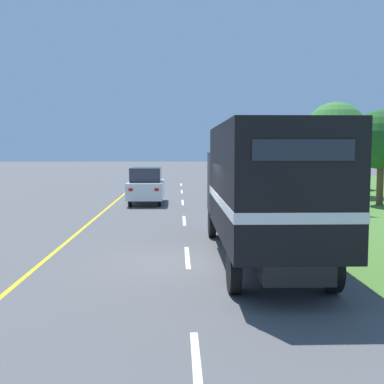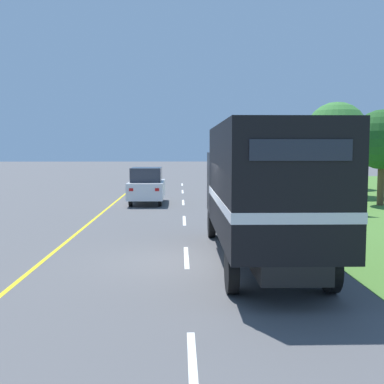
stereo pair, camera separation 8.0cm
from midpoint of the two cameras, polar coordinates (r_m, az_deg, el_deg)
ground_plane at (r=12.44m, az=-0.70°, el=-8.23°), size 200.00×200.00×0.00m
edge_line_yellow at (r=23.29m, az=-10.29°, el=-2.05°), size 0.12×55.69×0.01m
centre_dash_nearest at (r=6.65m, az=0.24°, el=-20.40°), size 0.12×2.60×0.01m
centre_dash_near at (r=12.93m, az=-0.73°, el=-7.71°), size 0.12×2.60×0.01m
centre_dash_mid_a at (r=19.42m, az=-1.05°, el=-3.39°), size 0.12×2.60×0.01m
centre_dash_mid_b at (r=25.96m, az=-1.20°, el=-1.24°), size 0.12×2.60×0.01m
centre_dash_far at (r=32.53m, az=-1.30°, el=0.04°), size 0.12×2.60×0.01m
centre_dash_farthest at (r=39.11m, az=-1.36°, el=0.90°), size 0.12×2.60×0.01m
horse_trailer_truck at (r=12.05m, az=8.16°, el=0.60°), size 2.33×8.24×3.43m
lead_car_white at (r=25.36m, az=-5.54°, el=0.77°), size 1.80×3.94×1.91m
highway_sign at (r=21.93m, az=16.07°, el=2.67°), size 2.33×0.09×3.02m
roadside_tree_near at (r=26.35m, az=21.47°, el=5.77°), size 3.03×3.03×4.88m
roadside_tree_mid at (r=30.84m, az=16.56°, el=6.69°), size 3.78×3.78×5.74m
roadside_tree_far at (r=36.81m, az=16.24°, el=6.10°), size 3.68×3.68×5.49m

